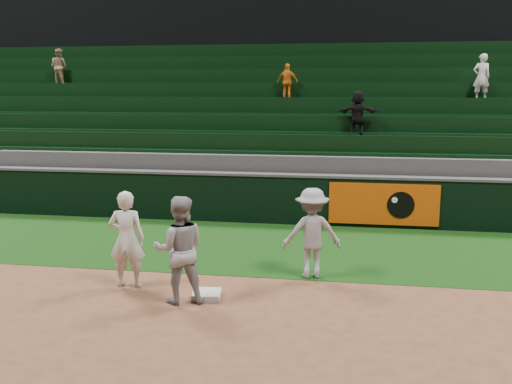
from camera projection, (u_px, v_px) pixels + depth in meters
ground at (212, 293)px, 9.37m from camera, size 70.00×70.00×0.00m
foul_grass at (245, 245)px, 12.28m from camera, size 36.00×4.20×0.01m
upper_deck at (304, 28)px, 25.25m from camera, size 40.00×12.00×12.00m
first_base at (207, 295)px, 9.18m from camera, size 0.50×0.50×0.10m
first_baseman at (127, 239)px, 9.58m from camera, size 0.65×0.46×1.66m
baserunner at (180, 250)px, 8.88m from camera, size 0.97×0.85×1.70m
base_coach at (312, 233)px, 10.05m from camera, size 1.15×0.82×1.61m
field_wall at (262, 198)px, 14.30m from camera, size 36.00×0.45×1.25m
stadium_seating at (280, 142)px, 17.78m from camera, size 36.00×5.95×4.85m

